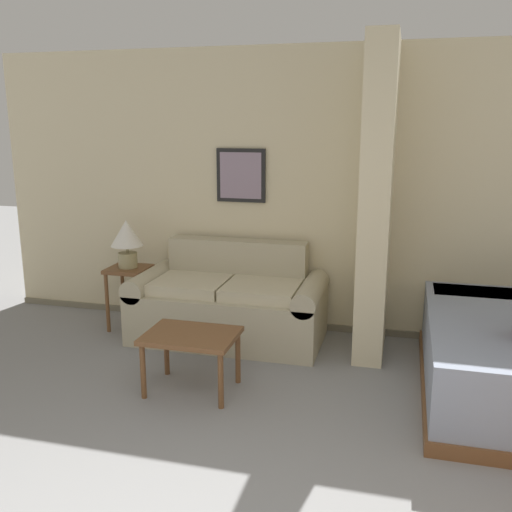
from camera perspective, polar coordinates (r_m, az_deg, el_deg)
name	(u,v)px	position (r m, az deg, el deg)	size (l,w,h in m)	color
wall_back	(343,194)	(5.27, 8.70, 6.13)	(6.85, 0.16, 2.60)	beige
wall_partition_pillar	(377,201)	(4.80, 11.96, 5.37)	(0.24, 0.78, 2.60)	beige
couch	(229,304)	(5.20, -2.70, -4.80)	(1.72, 0.84, 0.86)	#B7AD8E
coffee_table	(191,341)	(4.21, -6.50, -8.44)	(0.66, 0.49, 0.44)	brown
side_table	(129,281)	(5.53, -12.59, -2.41)	(0.37, 0.37, 0.60)	brown
table_lamp	(127,238)	(5.44, -12.81, 1.80)	(0.30, 0.30, 0.45)	tan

